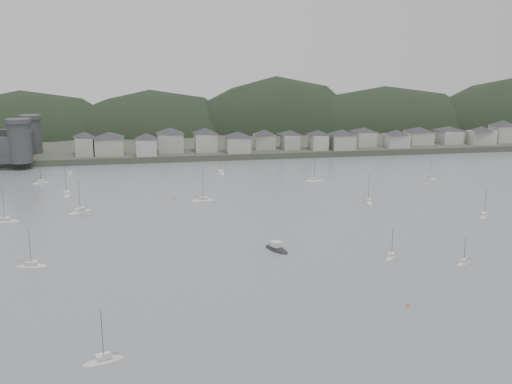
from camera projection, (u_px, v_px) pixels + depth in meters
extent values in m
plane|color=slate|center=(320.00, 296.00, 126.18)|extent=(900.00, 900.00, 0.00)
cube|color=#383D2D|center=(198.00, 128.00, 408.25)|extent=(900.00, 250.00, 3.00)
ellipsoid|color=black|center=(25.00, 155.00, 368.86)|extent=(138.98, 92.48, 81.13)
ellipsoid|color=black|center=(152.00, 151.00, 383.84)|extent=(132.08, 90.41, 79.74)
ellipsoid|color=black|center=(275.00, 151.00, 399.45)|extent=(133.88, 88.37, 101.41)
ellipsoid|color=black|center=(383.00, 146.00, 407.65)|extent=(165.81, 81.78, 82.55)
cylinder|color=#323235|center=(20.00, 143.00, 265.83)|extent=(10.00, 10.00, 18.00)
cylinder|color=#323235|center=(31.00, 136.00, 292.74)|extent=(10.00, 10.00, 17.00)
cube|color=#323235|center=(26.00, 145.00, 279.91)|extent=(3.50, 30.00, 12.00)
cube|color=#A09C93|center=(85.00, 146.00, 287.03)|extent=(8.34, 12.91, 8.59)
pyramid|color=#2D2D32|center=(85.00, 135.00, 285.72)|extent=(15.78, 15.78, 3.01)
cube|color=#A09C93|center=(110.00, 146.00, 288.55)|extent=(13.68, 13.35, 8.36)
pyramid|color=#2D2D32|center=(109.00, 135.00, 287.27)|extent=(20.07, 20.07, 2.93)
cube|color=#A2A099|center=(146.00, 147.00, 286.69)|extent=(9.78, 10.20, 8.08)
pyramid|color=#2D2D32|center=(146.00, 136.00, 285.46)|extent=(14.83, 14.83, 2.83)
cube|color=#A09C93|center=(170.00, 143.00, 297.96)|extent=(12.59, 13.33, 9.09)
pyramid|color=#2D2D32|center=(170.00, 131.00, 296.58)|extent=(19.24, 19.24, 3.18)
cube|color=#A2A099|center=(206.00, 142.00, 299.71)|extent=(10.74, 12.17, 8.87)
pyramid|color=#2D2D32|center=(205.00, 131.00, 298.35)|extent=(17.01, 17.01, 3.10)
cube|color=#A09C93|center=(238.00, 145.00, 296.37)|extent=(11.63, 12.09, 7.69)
pyramid|color=#2D2D32|center=(238.00, 134.00, 295.20)|extent=(17.61, 17.61, 2.69)
cube|color=#A09C93|center=(264.00, 142.00, 307.45)|extent=(10.37, 9.35, 7.44)
pyramid|color=#2D2D32|center=(264.00, 132.00, 306.32)|extent=(14.65, 14.65, 2.60)
cube|color=#A09C93|center=(290.00, 142.00, 307.59)|extent=(8.24, 12.20, 7.22)
pyramid|color=#2D2D32|center=(290.00, 133.00, 306.48)|extent=(15.17, 15.17, 2.53)
cube|color=#A2A099|center=(318.00, 142.00, 305.03)|extent=(8.06, 10.91, 7.46)
pyramid|color=#2D2D32|center=(319.00, 133.00, 303.89)|extent=(14.08, 14.08, 2.61)
cube|color=#A09C93|center=(342.00, 142.00, 305.80)|extent=(11.73, 11.78, 7.66)
pyramid|color=#2D2D32|center=(342.00, 132.00, 304.63)|extent=(17.46, 17.46, 2.68)
cube|color=#A2A099|center=(364.00, 139.00, 318.11)|extent=(10.19, 13.02, 7.33)
pyramid|color=#2D2D32|center=(364.00, 130.00, 317.00)|extent=(17.23, 17.23, 2.57)
cube|color=#A2A099|center=(396.00, 141.00, 312.38)|extent=(11.70, 9.81, 6.88)
pyramid|color=#2D2D32|center=(397.00, 132.00, 311.33)|extent=(15.97, 15.97, 2.41)
cube|color=#A2A099|center=(418.00, 138.00, 323.87)|extent=(12.83, 12.48, 7.00)
pyramid|color=#2D2D32|center=(419.00, 129.00, 322.80)|extent=(18.79, 18.79, 2.45)
cube|color=#A2A099|center=(448.00, 137.00, 327.66)|extent=(11.07, 13.50, 6.97)
pyramid|color=#2D2D32|center=(449.00, 128.00, 326.60)|extent=(18.25, 18.25, 2.44)
cube|color=#A2A099|center=(481.00, 138.00, 323.00)|extent=(13.75, 9.12, 7.34)
pyramid|color=#2D2D32|center=(482.00, 129.00, 321.88)|extent=(16.97, 16.97, 2.57)
cube|color=#A2A099|center=(502.00, 134.00, 331.81)|extent=(11.37, 11.57, 9.05)
pyramid|color=#2D2D32|center=(503.00, 123.00, 330.43)|extent=(17.03, 17.03, 3.17)
ellipsoid|color=silver|center=(391.00, 258.00, 150.34)|extent=(5.74, 6.04, 1.26)
cube|color=silver|center=(392.00, 254.00, 150.13)|extent=(2.52, 2.57, 0.70)
cylinder|color=#3F3F42|center=(392.00, 242.00, 149.42)|extent=(0.12, 0.12, 7.90)
cylinder|color=#3F3F42|center=(396.00, 253.00, 149.34)|extent=(1.98, 2.17, 0.10)
ellipsoid|color=silver|center=(220.00, 173.00, 258.36)|extent=(4.51, 9.72, 1.87)
cube|color=silver|center=(220.00, 171.00, 258.08)|extent=(2.57, 3.57, 0.70)
cylinder|color=#3F3F42|center=(220.00, 160.00, 257.00)|extent=(0.12, 0.12, 11.70)
cylinder|color=#3F3F42|center=(220.00, 169.00, 259.59)|extent=(0.80, 4.17, 0.10)
ellipsoid|color=silver|center=(5.00, 222.00, 182.64)|extent=(8.88, 3.19, 1.75)
cube|color=silver|center=(5.00, 218.00, 182.38)|extent=(3.15, 2.06, 0.70)
cylinder|color=#3F3F42|center=(3.00, 205.00, 181.37)|extent=(0.12, 0.12, 10.95)
ellipsoid|color=silver|center=(32.00, 267.00, 143.75)|extent=(7.97, 3.05, 1.56)
cube|color=silver|center=(31.00, 263.00, 143.50)|extent=(2.85, 1.91, 0.70)
cylinder|color=#3F3F42|center=(30.00, 247.00, 142.61)|extent=(0.12, 0.12, 9.76)
cylinder|color=#3F3F42|center=(25.00, 261.00, 143.03)|extent=(3.51, 0.35, 0.10)
ellipsoid|color=silver|center=(368.00, 203.00, 206.69)|extent=(4.13, 8.65, 1.66)
cube|color=silver|center=(368.00, 200.00, 206.44)|extent=(2.33, 3.19, 0.70)
cylinder|color=#3F3F42|center=(369.00, 188.00, 205.48)|extent=(0.12, 0.12, 10.38)
cylinder|color=#3F3F42|center=(366.00, 197.00, 207.67)|extent=(0.78, 3.69, 0.10)
ellipsoid|color=silver|center=(484.00, 217.00, 188.46)|extent=(6.75, 6.97, 1.47)
cube|color=silver|center=(484.00, 214.00, 188.23)|extent=(2.94, 2.98, 0.70)
cylinder|color=#3F3F42|center=(485.00, 203.00, 187.39)|extent=(0.12, 0.12, 9.19)
cylinder|color=#3F3F42|center=(489.00, 213.00, 187.34)|extent=(2.34, 2.48, 0.10)
ellipsoid|color=silver|center=(430.00, 179.00, 247.20)|extent=(4.41, 6.59, 1.26)
cube|color=silver|center=(430.00, 176.00, 246.99)|extent=(2.17, 2.58, 0.70)
cylinder|color=#3F3F42|center=(430.00, 169.00, 246.27)|extent=(0.12, 0.12, 7.89)
cylinder|color=#3F3F42|center=(430.00, 176.00, 245.78)|extent=(1.25, 2.64, 0.10)
ellipsoid|color=silver|center=(81.00, 213.00, 193.56)|extent=(8.83, 8.03, 1.81)
cube|color=silver|center=(80.00, 209.00, 193.29)|extent=(3.72, 3.56, 0.70)
cylinder|color=#3F3F42|center=(79.00, 196.00, 192.24)|extent=(0.12, 0.12, 11.34)
cylinder|color=#3F3F42|center=(84.00, 208.00, 192.39)|extent=(3.20, 2.69, 0.10)
ellipsoid|color=silver|center=(67.00, 195.00, 217.42)|extent=(4.40, 10.07, 1.95)
cube|color=silver|center=(67.00, 192.00, 217.13)|extent=(2.58, 3.67, 0.70)
cylinder|color=#3F3F42|center=(66.00, 179.00, 216.01)|extent=(0.12, 0.12, 12.18)
cylinder|color=#3F3F42|center=(65.00, 192.00, 215.30)|extent=(0.69, 4.36, 0.10)
ellipsoid|color=silver|center=(104.00, 362.00, 99.10)|extent=(7.71, 4.29, 1.47)
cube|color=silver|center=(104.00, 356.00, 98.86)|extent=(2.92, 2.26, 0.70)
cylinder|color=#3F3F42|center=(102.00, 336.00, 98.02)|extent=(0.12, 0.12, 9.19)
cylinder|color=#3F3F42|center=(111.00, 354.00, 98.62)|extent=(3.21, 1.01, 0.10)
ellipsoid|color=silver|center=(70.00, 174.00, 257.36)|extent=(2.04, 5.95, 1.18)
cube|color=silver|center=(70.00, 172.00, 257.16)|extent=(1.35, 2.10, 0.70)
cylinder|color=#3F3F42|center=(70.00, 165.00, 256.49)|extent=(0.12, 0.12, 7.38)
cylinder|color=#3F3F42|center=(70.00, 171.00, 256.02)|extent=(0.17, 2.66, 0.10)
ellipsoid|color=silver|center=(314.00, 181.00, 241.92)|extent=(8.09, 3.69, 1.56)
cube|color=silver|center=(314.00, 179.00, 241.67)|extent=(2.96, 2.12, 0.70)
cylinder|color=#3F3F42|center=(315.00, 169.00, 240.78)|extent=(0.12, 0.12, 9.74)
cylinder|color=#3F3F42|center=(317.00, 177.00, 242.01)|extent=(3.48, 0.65, 0.10)
ellipsoid|color=silver|center=(203.00, 201.00, 209.03)|extent=(8.99, 3.82, 1.74)
cube|color=silver|center=(203.00, 198.00, 208.76)|extent=(3.26, 2.27, 0.70)
cylinder|color=#3F3F42|center=(203.00, 186.00, 207.76)|extent=(0.12, 0.12, 10.89)
cylinder|color=#3F3F42|center=(199.00, 196.00, 208.54)|extent=(3.90, 0.57, 0.10)
ellipsoid|color=silver|center=(41.00, 183.00, 238.73)|extent=(7.24, 6.49, 1.48)
cube|color=silver|center=(41.00, 181.00, 238.49)|extent=(3.04, 2.89, 0.70)
cylinder|color=#3F3F42|center=(40.00, 172.00, 237.65)|extent=(0.12, 0.12, 9.24)
cylinder|color=#3F3F42|center=(39.00, 179.00, 238.98)|extent=(2.65, 2.17, 0.10)
ellipsoid|color=silver|center=(464.00, 264.00, 145.86)|extent=(5.73, 4.17, 1.11)
cube|color=silver|center=(464.00, 261.00, 145.66)|extent=(2.29, 1.99, 0.70)
cylinder|color=#3F3F42|center=(465.00, 250.00, 145.04)|extent=(0.12, 0.12, 6.93)
cylinder|color=#3F3F42|center=(468.00, 259.00, 145.25)|extent=(2.25, 1.26, 0.10)
ellipsoid|color=black|center=(277.00, 250.00, 156.45)|extent=(6.70, 9.58, 1.99)
cube|color=silver|center=(277.00, 244.00, 156.08)|extent=(3.43, 3.52, 1.40)
cylinder|color=#3F3F42|center=(277.00, 241.00, 155.88)|extent=(0.10, 0.10, 1.20)
sphere|color=#CC6A44|center=(408.00, 305.00, 121.42)|extent=(0.70, 0.70, 0.70)
sphere|color=#CC6A44|center=(174.00, 198.00, 212.90)|extent=(0.70, 0.70, 0.70)
sphere|color=#CC6A44|center=(36.00, 196.00, 216.33)|extent=(0.70, 0.70, 0.70)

